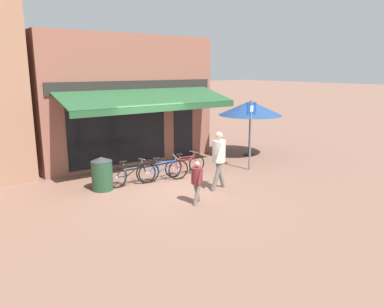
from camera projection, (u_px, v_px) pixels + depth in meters
name	position (u px, v px, depth m)	size (l,w,h in m)	color
ground_plane	(173.00, 186.00, 11.86)	(160.00, 160.00, 0.00)	brown
shop_front	(120.00, 99.00, 15.08)	(6.98, 4.89, 4.87)	#8E5647
bike_rack_rail	(159.00, 166.00, 12.42)	(2.61, 0.04, 0.57)	#47494F
bicycle_black	(131.00, 174.00, 11.83)	(1.68, 0.52, 0.85)	black
bicycle_blue	(164.00, 171.00, 12.22)	(1.69, 0.66, 0.85)	black
bicycle_red	(185.00, 165.00, 12.98)	(1.63, 0.52, 0.79)	black
pedestrian_adult	(219.00, 155.00, 11.33)	(0.68, 0.54, 1.80)	slate
pedestrian_child	(197.00, 178.00, 10.17)	(0.41, 0.54, 1.20)	slate
litter_bin	(102.00, 173.00, 11.35)	(0.65, 0.65, 1.04)	#23472D
parking_sign	(251.00, 128.00, 13.40)	(0.44, 0.07, 2.52)	slate
cafe_parasol	(250.00, 108.00, 15.62)	(2.65, 2.65, 2.32)	#4C3D2D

